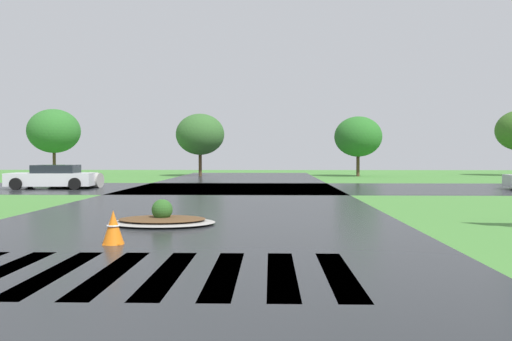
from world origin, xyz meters
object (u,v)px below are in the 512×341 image
(traffic_cone, at_px, (113,228))
(median_island, at_px, (162,220))
(car_blue_compact, at_px, (53,177))
(drainage_pipe_stack, at_px, (75,180))

(traffic_cone, bearing_deg, median_island, 83.06)
(car_blue_compact, height_order, traffic_cone, car_blue_compact)
(median_island, xyz_separation_m, traffic_cone, (-0.38, -3.15, 0.21))
(median_island, relative_size, traffic_cone, 4.00)
(drainage_pipe_stack, bearing_deg, median_island, -62.59)
(drainage_pipe_stack, relative_size, traffic_cone, 4.59)
(median_island, height_order, car_blue_compact, car_blue_compact)
(median_island, height_order, drainage_pipe_stack, drainage_pipe_stack)
(car_blue_compact, relative_size, drainage_pipe_stack, 1.42)
(median_island, xyz_separation_m, drainage_pipe_stack, (-8.19, 15.79, 0.29))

